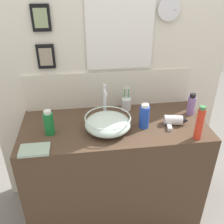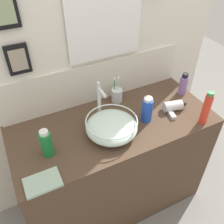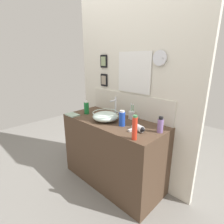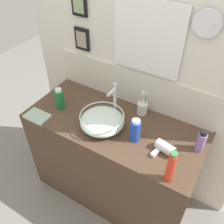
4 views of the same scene
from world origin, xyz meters
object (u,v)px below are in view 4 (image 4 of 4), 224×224
faucet (114,98)px  spray_bottle (60,99)px  shampoo_bottle (135,130)px  soap_dispenser (201,141)px  toothbrush_cup (142,108)px  lotion_bottle (171,167)px  hair_drier (167,149)px  hand_towel (37,116)px  glass_bowl_sink (102,121)px

faucet → spray_bottle: (-0.38, -0.15, -0.07)m
shampoo_bottle → soap_dispenser: shampoo_bottle is taller
spray_bottle → shampoo_bottle: bearing=-0.3°
faucet → spray_bottle: faucet is taller
toothbrush_cup → lotion_bottle: (0.38, -0.44, 0.06)m
hair_drier → shampoo_bottle: 0.23m
shampoo_bottle → soap_dispenser: 0.41m
hair_drier → shampoo_bottle: shampoo_bottle is taller
lotion_bottle → soap_dispenser: (0.08, 0.31, -0.04)m
faucet → hand_towel: (-0.46, -0.32, -0.14)m
toothbrush_cup → hair_drier: bearing=-41.5°
glass_bowl_sink → hand_towel: bearing=-160.6°
faucet → toothbrush_cup: faucet is taller
glass_bowl_sink → spray_bottle: (-0.38, 0.01, 0.03)m
glass_bowl_sink → lotion_bottle: 0.58m
hand_towel → shampoo_bottle: bearing=13.6°
hair_drier → toothbrush_cup: size_ratio=0.86×
faucet → hair_drier: faucet is taller
spray_bottle → hand_towel: size_ratio=0.97×
lotion_bottle → spray_bottle: 0.95m
faucet → spray_bottle: 0.42m
glass_bowl_sink → faucet: faucet is taller
toothbrush_cup → lotion_bottle: 0.58m
glass_bowl_sink → hair_drier: glass_bowl_sink is taller
hair_drier → hand_towel: size_ratio=0.98×
faucet → toothbrush_cup: bearing=31.8°
glass_bowl_sink → shampoo_bottle: 0.25m
glass_bowl_sink → spray_bottle: spray_bottle is taller
toothbrush_cup → lotion_bottle: lotion_bottle is taller
faucet → hand_towel: 0.58m
glass_bowl_sink → spray_bottle: 0.38m
glass_bowl_sink → hand_towel: (-0.46, -0.16, -0.05)m
glass_bowl_sink → soap_dispenser: soap_dispenser is taller
toothbrush_cup → spray_bottle: (-0.56, -0.26, 0.03)m
faucet → soap_dispenser: 0.64m
shampoo_bottle → toothbrush_cup: bearing=105.7°
lotion_bottle → shampoo_bottle: size_ratio=1.32×
toothbrush_cup → spray_bottle: size_ratio=1.18×
toothbrush_cup → soap_dispenser: toothbrush_cup is taller
hair_drier → hand_towel: (-0.93, -0.17, -0.02)m
lotion_bottle → hand_towel: bearing=179.7°
faucet → shampoo_bottle: (0.25, -0.15, -0.06)m
lotion_bottle → soap_dispenser: bearing=74.8°
lotion_bottle → spray_bottle: size_ratio=1.34×
spray_bottle → soap_dispenser: size_ratio=1.05×
hand_towel → soap_dispenser: bearing=15.4°
toothbrush_cup → hand_towel: (-0.64, -0.43, -0.04)m
hand_towel → glass_bowl_sink: bearing=19.4°
spray_bottle → soap_dispenser: (1.02, 0.13, -0.01)m
glass_bowl_sink → hand_towel: 0.49m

